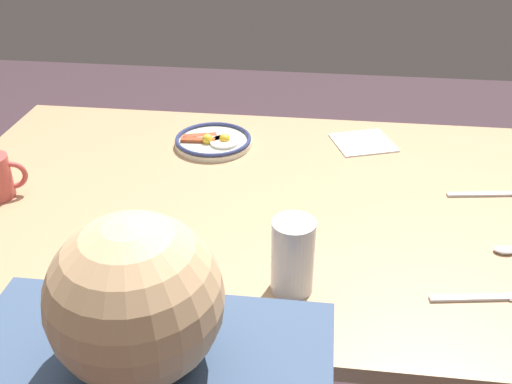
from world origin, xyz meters
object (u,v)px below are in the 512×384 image
Objects in this scene: drinking_glass at (293,260)px; butter_knife at (494,297)px; paper_napkin at (363,143)px; fork_near at (487,194)px; plate_center_pancakes at (138,261)px; plate_near_main at (213,141)px.

butter_knife is at bearing -177.70° from drinking_glass.
fork_near is at bearing 138.83° from paper_napkin.
butter_knife is (-0.65, 0.00, -0.02)m from plate_center_pancakes.
fork_near is at bearing -99.63° from butter_knife.
plate_near_main is 1.36× the size of paper_napkin.
plate_near_main reaches higher than butter_knife.
drinking_glass is at bearing 176.64° from plate_center_pancakes.
fork_near is at bearing 165.15° from plate_near_main.
plate_near_main is 0.97× the size of plate_center_pancakes.
drinking_glass reaches higher than fork_near.
plate_near_main is at bearing -41.77° from butter_knife.
drinking_glass is 0.57m from fork_near.
plate_center_pancakes is at bearing 27.01° from fork_near.
plate_near_main reaches higher than fork_near.
plate_center_pancakes is at bearing -0.23° from butter_knife.
fork_near is at bearing -137.97° from drinking_glass.
plate_center_pancakes reaches higher than butter_knife.
plate_center_pancakes is 0.91× the size of butter_knife.
butter_knife is at bearing 109.26° from paper_napkin.
fork_near reaches higher than paper_napkin.
plate_center_pancakes is 0.29m from drinking_glass.
plate_center_pancakes is 0.65m from butter_knife.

